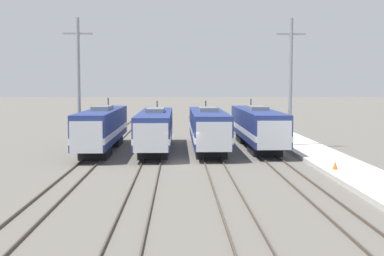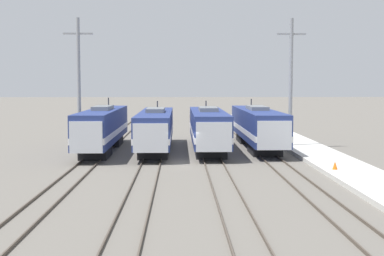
{
  "view_description": "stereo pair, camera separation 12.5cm",
  "coord_description": "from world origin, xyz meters",
  "px_view_note": "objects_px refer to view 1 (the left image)",
  "views": [
    {
      "loc": [
        -0.33,
        -41.41,
        6.22
      ],
      "look_at": [
        0.82,
        2.67,
        2.51
      ],
      "focal_mm": 50.0,
      "sensor_mm": 36.0,
      "label": 1
    },
    {
      "loc": [
        -0.21,
        -41.42,
        6.22
      ],
      "look_at": [
        0.82,
        2.67,
        2.51
      ],
      "focal_mm": 50.0,
      "sensor_mm": 36.0,
      "label": 2
    }
  ],
  "objects_px": {
    "locomotive_far_left": "(102,128)",
    "catenary_tower_left": "(78,82)",
    "locomotive_center_left": "(155,129)",
    "locomotive_far_right": "(257,127)",
    "locomotive_center_right": "(208,128)",
    "traffic_cone": "(335,165)",
    "catenary_tower_right": "(291,82)"
  },
  "relations": [
    {
      "from": "locomotive_far_right",
      "to": "traffic_cone",
      "type": "distance_m",
      "value": 15.18
    },
    {
      "from": "catenary_tower_right",
      "to": "traffic_cone",
      "type": "distance_m",
      "value": 15.62
    },
    {
      "from": "locomotive_far_left",
      "to": "locomotive_far_right",
      "type": "distance_m",
      "value": 14.67
    },
    {
      "from": "locomotive_center_right",
      "to": "catenary_tower_right",
      "type": "relative_size",
      "value": 1.42
    },
    {
      "from": "locomotive_center_left",
      "to": "traffic_cone",
      "type": "height_order",
      "value": "locomotive_center_left"
    },
    {
      "from": "locomotive_far_left",
      "to": "catenary_tower_right",
      "type": "xyz_separation_m",
      "value": [
        17.59,
        1.81,
        4.22
      ]
    },
    {
      "from": "locomotive_far_left",
      "to": "locomotive_center_right",
      "type": "relative_size",
      "value": 1.04
    },
    {
      "from": "locomotive_center_right",
      "to": "traffic_cone",
      "type": "relative_size",
      "value": 31.51
    },
    {
      "from": "catenary_tower_right",
      "to": "locomotive_far_left",
      "type": "bearing_deg",
      "value": -174.12
    },
    {
      "from": "locomotive_far_left",
      "to": "locomotive_far_right",
      "type": "bearing_deg",
      "value": 8.09
    },
    {
      "from": "locomotive_far_right",
      "to": "traffic_cone",
      "type": "bearing_deg",
      "value": -77.91
    },
    {
      "from": "locomotive_far_left",
      "to": "catenary_tower_left",
      "type": "distance_m",
      "value": 5.19
    },
    {
      "from": "catenary_tower_left",
      "to": "catenary_tower_right",
      "type": "distance_m",
      "value": 20.0
    },
    {
      "from": "locomotive_center_left",
      "to": "locomotive_far_right",
      "type": "xyz_separation_m",
      "value": [
        9.68,
        1.98,
        0.04
      ]
    },
    {
      "from": "locomotive_far_left",
      "to": "locomotive_center_right",
      "type": "xyz_separation_m",
      "value": [
        9.68,
        0.19,
        -0.06
      ]
    },
    {
      "from": "locomotive_far_left",
      "to": "traffic_cone",
      "type": "relative_size",
      "value": 32.8
    },
    {
      "from": "locomotive_center_left",
      "to": "locomotive_center_right",
      "type": "relative_size",
      "value": 1.03
    },
    {
      "from": "catenary_tower_left",
      "to": "traffic_cone",
      "type": "distance_m",
      "value": 25.46
    },
    {
      "from": "locomotive_far_left",
      "to": "locomotive_center_right",
      "type": "bearing_deg",
      "value": 1.13
    },
    {
      "from": "locomotive_far_left",
      "to": "catenary_tower_left",
      "type": "relative_size",
      "value": 1.47
    },
    {
      "from": "traffic_cone",
      "to": "locomotive_center_left",
      "type": "bearing_deg",
      "value": 135.11
    },
    {
      "from": "locomotive_far_right",
      "to": "catenary_tower_left",
      "type": "height_order",
      "value": "catenary_tower_left"
    },
    {
      "from": "locomotive_center_right",
      "to": "catenary_tower_right",
      "type": "bearing_deg",
      "value": 11.59
    },
    {
      "from": "locomotive_far_left",
      "to": "traffic_cone",
      "type": "distance_m",
      "value": 21.84
    },
    {
      "from": "locomotive_center_left",
      "to": "catenary_tower_left",
      "type": "xyz_separation_m",
      "value": [
        -7.25,
        1.72,
        4.32
      ]
    },
    {
      "from": "locomotive_center_left",
      "to": "catenary_tower_left",
      "type": "bearing_deg",
      "value": 166.63
    },
    {
      "from": "locomotive_far_left",
      "to": "catenary_tower_left",
      "type": "xyz_separation_m",
      "value": [
        -2.41,
        1.81,
        4.22
      ]
    },
    {
      "from": "catenary_tower_left",
      "to": "traffic_cone",
      "type": "bearing_deg",
      "value": -35.85
    },
    {
      "from": "locomotive_far_left",
      "to": "locomotive_far_right",
      "type": "height_order",
      "value": "locomotive_far_left"
    },
    {
      "from": "catenary_tower_left",
      "to": "catenary_tower_right",
      "type": "relative_size",
      "value": 1.0
    },
    {
      "from": "locomotive_center_right",
      "to": "traffic_cone",
      "type": "xyz_separation_m",
      "value": [
        8.01,
        -12.9,
        -1.47
      ]
    },
    {
      "from": "locomotive_far_left",
      "to": "catenary_tower_left",
      "type": "height_order",
      "value": "catenary_tower_left"
    }
  ]
}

